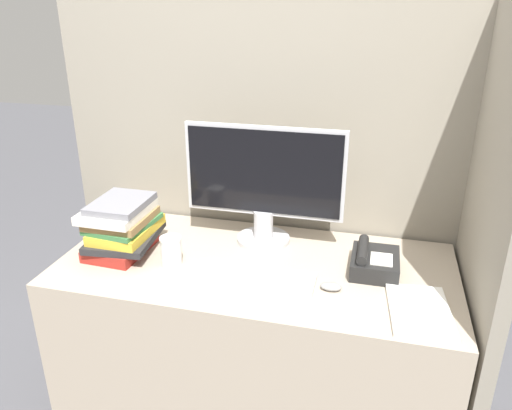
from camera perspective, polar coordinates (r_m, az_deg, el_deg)
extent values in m
cube|color=gray|center=(2.14, 2.42, 0.16)|extent=(1.84, 0.04, 1.72)
cube|color=gray|center=(1.82, 24.08, -6.17)|extent=(0.04, 0.74, 1.72)
cube|color=tan|center=(2.07, -0.06, -16.08)|extent=(1.44, 0.68, 0.78)
cylinder|color=#B7B7BC|center=(2.00, 0.84, -3.91)|extent=(0.21, 0.21, 0.02)
cylinder|color=#B7B7BC|center=(1.97, 0.85, -2.21)|extent=(0.08, 0.08, 0.11)
cube|color=#B7B7BC|center=(1.89, 0.93, 3.84)|extent=(0.62, 0.02, 0.35)
cube|color=black|center=(1.88, 0.86, 3.75)|extent=(0.59, 0.01, 0.32)
cube|color=silver|center=(1.74, -0.32, -8.18)|extent=(0.43, 0.13, 0.02)
ellipsoid|color=gray|center=(1.70, 8.55, -9.21)|extent=(0.07, 0.04, 0.03)
cylinder|color=white|center=(1.84, -9.66, -5.35)|extent=(0.07, 0.07, 0.10)
cylinder|color=white|center=(1.81, -9.78, -3.81)|extent=(0.08, 0.08, 0.01)
cube|color=maroon|center=(1.99, -15.17, -4.55)|extent=(0.21, 0.27, 0.04)
cube|color=#262628|center=(1.98, -14.71, -3.51)|extent=(0.26, 0.31, 0.03)
cube|color=gold|center=(1.96, -14.57, -2.70)|extent=(0.20, 0.28, 0.04)
cube|color=#38723F|center=(1.95, -14.93, -2.05)|extent=(0.22, 0.27, 0.02)
cube|color=olive|center=(1.94, -15.14, -1.47)|extent=(0.21, 0.24, 0.03)
cube|color=silver|center=(1.93, -15.61, -0.67)|extent=(0.22, 0.26, 0.03)
cube|color=slate|center=(1.92, -15.21, 0.17)|extent=(0.19, 0.24, 0.03)
cube|color=black|center=(1.83, 13.42, -6.50)|extent=(0.17, 0.20, 0.06)
cube|color=white|center=(1.79, 14.15, -6.03)|extent=(0.07, 0.09, 0.00)
cylinder|color=black|center=(1.81, 12.11, -5.01)|extent=(0.04, 0.18, 0.04)
cube|color=white|center=(1.66, 18.18, -11.41)|extent=(0.21, 0.29, 0.01)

